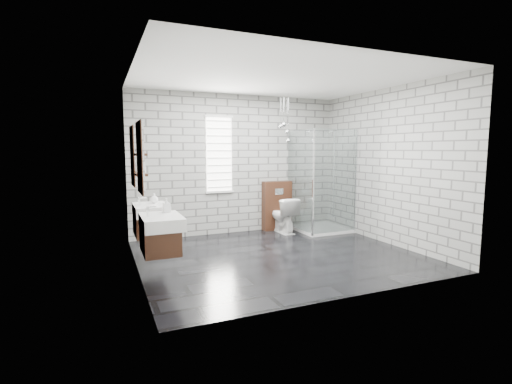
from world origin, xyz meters
TOP-DOWN VIEW (x-y plane):
  - floor at (0.00, 0.00)m, footprint 4.20×3.60m
  - ceiling at (0.00, 0.00)m, footprint 4.20×3.60m
  - wall_back at (0.00, 1.81)m, footprint 4.20×0.02m
  - wall_front at (0.00, -1.81)m, footprint 4.20×0.02m
  - wall_left at (-2.11, 0.00)m, footprint 0.02×3.60m
  - wall_right at (2.11, 0.00)m, footprint 0.02×3.60m
  - vanity_left at (-1.91, -0.56)m, footprint 0.47×0.70m
  - vanity_right at (-1.91, 0.43)m, footprint 0.47×0.70m
  - shelf_lower at (-2.03, -0.05)m, footprint 0.14×0.30m
  - shelf_upper at (-2.03, -0.05)m, footprint 0.14×0.30m
  - window at (-0.40, 1.78)m, footprint 0.56×0.05m
  - cistern_panel at (0.80, 1.70)m, footprint 0.60×0.20m
  - flush_plate at (0.80, 1.60)m, footprint 0.18×0.01m
  - shower_enclosure at (1.50, 1.18)m, footprint 1.00×1.00m
  - pendant_cluster at (0.80, 1.37)m, footprint 0.24×0.21m
  - toilet at (0.80, 1.41)m, footprint 0.41×0.70m
  - soap_bottle_a at (-1.76, -0.34)m, footprint 0.09×0.09m
  - soap_bottle_b at (-1.79, 0.56)m, footprint 0.15×0.15m
  - soap_bottle_c at (-2.02, -0.13)m, footprint 0.10×0.10m
  - vase at (-2.02, 0.04)m, footprint 0.10×0.10m

SIDE VIEW (x-z plane):
  - floor at x=0.00m, z-range -0.02..0.00m
  - toilet at x=0.80m, z-range 0.00..0.70m
  - cistern_panel at x=0.80m, z-range 0.00..1.00m
  - shower_enclosure at x=1.50m, z-range -0.51..1.52m
  - vanity_left at x=-1.91m, z-range -0.03..1.54m
  - vanity_right at x=-1.91m, z-range -0.03..1.54m
  - flush_plate at x=0.80m, z-range 0.74..0.86m
  - soap_bottle_b at x=-1.79m, z-range 0.85..1.00m
  - soap_bottle_a at x=-1.76m, z-range 0.85..1.03m
  - shelf_lower at x=-2.03m, z-range 1.31..1.33m
  - wall_back at x=0.00m, z-range 0.00..2.70m
  - wall_front at x=0.00m, z-range 0.00..2.70m
  - wall_left at x=-2.11m, z-range 0.00..2.70m
  - wall_right at x=2.11m, z-range 0.00..2.70m
  - soap_bottle_c at x=-2.02m, z-range 1.33..1.54m
  - window at x=-0.40m, z-range 0.81..2.29m
  - shelf_upper at x=-2.03m, z-range 1.57..1.59m
  - vase at x=-2.02m, z-range 1.59..1.70m
  - pendant_cluster at x=0.80m, z-range 1.57..2.50m
  - ceiling at x=0.00m, z-range 2.70..2.72m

